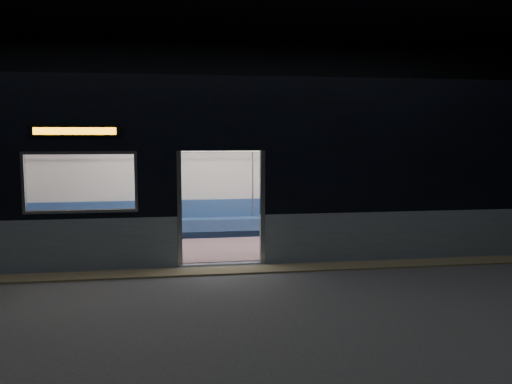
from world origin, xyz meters
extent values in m
cube|color=#47494C|center=(0.00, 0.00, -0.01)|extent=(24.00, 14.00, 0.01)
cube|color=black|center=(0.00, 6.98, 2.50)|extent=(24.00, 0.04, 5.00)
cube|color=black|center=(0.00, -6.98, 2.50)|extent=(24.00, 0.04, 5.00)
cube|color=#8C7F59|center=(0.00, 0.55, 0.01)|extent=(22.80, 0.50, 0.03)
cube|color=#8997A4|center=(4.85, 1.06, 0.45)|extent=(8.30, 0.12, 0.90)
cube|color=black|center=(4.85, 1.06, 2.05)|extent=(8.30, 0.12, 2.30)
cube|color=black|center=(0.00, 1.06, 2.62)|extent=(1.40, 0.12, 1.15)
cube|color=#B7BABC|center=(-0.74, 1.06, 1.02)|extent=(0.08, 0.14, 2.05)
cube|color=#B7BABC|center=(0.74, 1.06, 1.02)|extent=(0.08, 0.14, 2.05)
cube|color=black|center=(-2.45, 0.98, 2.39)|extent=(1.50, 0.04, 0.18)
cube|color=orange|center=(-2.45, 0.97, 2.39)|extent=(1.34, 0.03, 0.12)
cube|color=silver|center=(0.00, 3.94, 1.60)|extent=(18.00, 0.12, 3.20)
cube|color=black|center=(0.00, 2.50, 3.28)|extent=(18.00, 3.00, 0.15)
cube|color=#886364|center=(0.00, 2.50, 0.02)|extent=(17.76, 2.76, 0.04)
cube|color=silver|center=(0.00, 2.50, 2.35)|extent=(17.76, 2.76, 0.10)
cube|color=navy|center=(0.00, 3.62, 0.24)|extent=(11.00, 0.48, 0.41)
cube|color=navy|center=(0.00, 3.81, 0.65)|extent=(11.00, 0.10, 0.40)
cube|color=slate|center=(-3.30, 1.41, 0.24)|extent=(4.40, 0.48, 0.41)
cube|color=slate|center=(3.30, 1.41, 0.24)|extent=(4.40, 0.48, 0.41)
cylinder|color=silver|center=(-0.95, 1.37, 1.17)|extent=(0.04, 0.04, 2.26)
cylinder|color=silver|center=(-0.95, 3.63, 1.17)|extent=(0.04, 0.04, 2.26)
cylinder|color=silver|center=(0.95, 1.37, 1.17)|extent=(0.04, 0.04, 2.26)
cylinder|color=silver|center=(0.95, 3.63, 1.17)|extent=(0.04, 0.04, 2.26)
cylinder|color=silver|center=(0.00, 3.58, 1.95)|extent=(11.00, 0.03, 0.03)
cube|color=black|center=(2.58, 3.40, 0.53)|extent=(0.16, 0.45, 0.15)
cube|color=black|center=(2.78, 3.40, 0.53)|extent=(0.16, 0.45, 0.15)
cylinder|color=black|center=(2.58, 3.20, 0.26)|extent=(0.10, 0.10, 0.43)
cylinder|color=black|center=(2.78, 3.20, 0.26)|extent=(0.10, 0.10, 0.43)
cube|color=pink|center=(2.68, 3.59, 0.55)|extent=(0.38, 0.21, 0.19)
cylinder|color=pink|center=(2.68, 3.62, 0.88)|extent=(0.41, 0.41, 0.49)
sphere|color=tan|center=(2.68, 3.60, 1.23)|extent=(0.20, 0.20, 0.20)
sphere|color=black|center=(2.68, 3.64, 1.27)|extent=(0.21, 0.21, 0.21)
cube|color=black|center=(2.67, 3.33, 0.67)|extent=(0.28, 0.24, 0.14)
cube|color=white|center=(2.96, 3.85, 1.46)|extent=(0.97, 0.03, 0.63)
camera|label=1|loc=(-0.86, -8.47, 2.34)|focal=38.00mm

